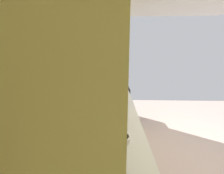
# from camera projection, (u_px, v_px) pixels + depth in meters

# --- Properties ---
(ground_plane) EXTENTS (6.94, 6.94, 0.00)m
(ground_plane) POSITION_uv_depth(u_px,v_px,m) (192.00, 165.00, 2.19)
(ground_plane) COLOR beige
(wall_back) EXTENTS (4.46, 0.12, 2.84)m
(wall_back) POSITION_uv_depth(u_px,v_px,m) (91.00, 78.00, 1.94)
(wall_back) COLOR beige
(wall_back) RESTS_ON ground_plane
(counter_run) EXTENTS (3.56, 0.62, 0.91)m
(counter_run) POSITION_uv_depth(u_px,v_px,m) (116.00, 156.00, 1.76)
(counter_run) COLOR #D3CA71
(counter_run) RESTS_ON ground_plane
(upper_cabinets) EXTENTS (2.71, 0.32, 0.73)m
(upper_cabinets) POSITION_uv_depth(u_px,v_px,m) (104.00, 46.00, 1.48)
(upper_cabinets) COLOR #D9CB71
(oven_range) EXTENTS (0.69, 0.66, 1.09)m
(oven_range) POSITION_uv_depth(u_px,v_px,m) (117.00, 102.00, 3.82)
(oven_range) COLOR black
(oven_range) RESTS_ON ground_plane
(microwave) EXTENTS (0.44, 0.36, 0.32)m
(microwave) POSITION_uv_depth(u_px,v_px,m) (115.00, 92.00, 2.53)
(microwave) COLOR #B7BABF
(microwave) RESTS_ON counter_run
(bowl) EXTENTS (0.17, 0.17, 0.05)m
(bowl) POSITION_uv_depth(u_px,v_px,m) (122.00, 138.00, 1.31)
(bowl) COLOR silver
(bowl) RESTS_ON counter_run
(kettle) EXTENTS (0.15, 0.11, 0.18)m
(kettle) POSITION_uv_depth(u_px,v_px,m) (119.00, 91.00, 2.97)
(kettle) COLOR #B7BABF
(kettle) RESTS_ON counter_run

